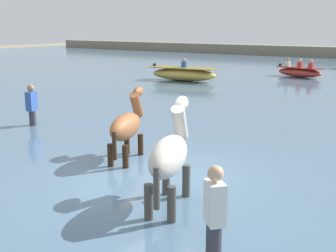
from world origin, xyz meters
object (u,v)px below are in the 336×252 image
Objects in this scene: horse_lead_chestnut at (127,128)px; boat_mid_channel at (299,72)px; horse_trailing_pinto at (170,158)px; boat_mid_outer at (184,74)px; person_spectator_far at (32,111)px; person_wading_close at (214,224)px.

horse_lead_chestnut is 0.69× the size of boat_mid_channel.
horse_trailing_pinto is 16.26m from boat_mid_outer.
boat_mid_outer is at bearing 117.80° from horse_lead_chestnut.
boat_mid_outer is (-8.62, 13.78, -0.44)m from horse_trailing_pinto.
horse_trailing_pinto is at bearing -20.81° from person_spectator_far.
boat_mid_channel is 20.69m from person_wading_close.
person_wading_close reaches higher than boat_mid_channel.
boat_mid_channel is at bearing 96.75° from horse_lead_chestnut.
boat_mid_outer reaches higher than boat_mid_channel.
horse_trailing_pinto is at bearing -57.98° from boat_mid_outer.
horse_lead_chestnut is at bearing -12.56° from person_spectator_far.
boat_mid_outer is at bearing -130.54° from boat_mid_channel.
boat_mid_outer is at bearing 122.02° from horse_trailing_pinto.
horse_lead_chestnut is 4.31m from person_wading_close.
horse_trailing_pinto reaches higher than horse_lead_chestnut.
horse_lead_chestnut is 1.18× the size of person_spectator_far.
person_wading_close reaches higher than boat_mid_outer.
horse_trailing_pinto is 1.72m from person_wading_close.
boat_mid_channel is 1.71× the size of person_spectator_far.
horse_trailing_pinto is 0.56× the size of boat_mid_outer.
person_spectator_far is at bearing 159.19° from horse_trailing_pinto.
person_wading_close is (9.97, -14.78, 0.08)m from boat_mid_outer.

